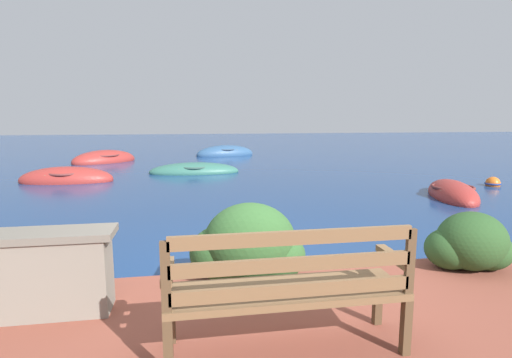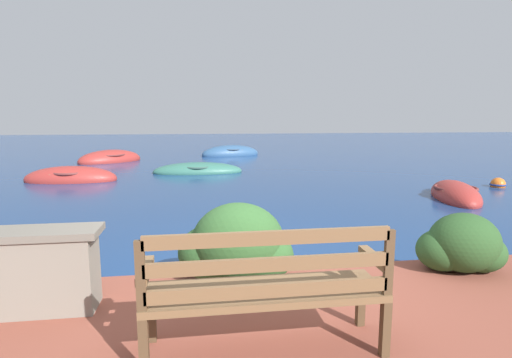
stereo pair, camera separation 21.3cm
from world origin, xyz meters
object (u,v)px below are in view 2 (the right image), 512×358
Objects in this scene: mooring_buoy at (498,185)px; rowboat_mid at (71,179)px; rowboat_distant at (230,154)px; park_bench at (266,287)px; rowboat_nearest at (455,196)px; rowboat_outer at (110,160)px; rowboat_far at (198,171)px.

rowboat_mid is at bearing 167.18° from mooring_buoy.
rowboat_mid is at bearing -141.14° from rowboat_distant.
rowboat_mid is at bearing 117.89° from park_bench.
mooring_buoy is at bearing 47.37° from park_bench.
rowboat_mid reaches higher than rowboat_nearest.
park_bench is 0.56× the size of rowboat_distant.
mooring_buoy is at bearing 169.01° from rowboat_mid.
rowboat_distant is (1.09, 16.69, -0.63)m from park_bench.
rowboat_distant is 7.38× the size of mooring_buoy.
rowboat_outer is (-4.08, 14.64, -0.63)m from park_bench.
rowboat_distant is (1.57, 5.89, 0.02)m from rowboat_far.
rowboat_mid is 0.89× the size of rowboat_far.
rowboat_nearest is 0.83× the size of rowboat_distant.
rowboat_nearest is 11.78m from rowboat_distant.
rowboat_outer is at bearing 110.11° from park_bench.
rowboat_distant reaches higher than mooring_buoy.
rowboat_mid is 3.85m from rowboat_far.
park_bench is at bearing -23.78° from rowboat_nearest.
park_bench is 0.57× the size of rowboat_far.
rowboat_far is at bearing 94.07° from rowboat_outer.
rowboat_outer is at bearing -173.36° from rowboat_distant.
rowboat_far is 0.98× the size of rowboat_distant.
rowboat_mid is at bearing 50.41° from rowboat_outer.
park_bench is 15.21m from rowboat_outer.
rowboat_outer is 5.56m from rowboat_distant.
rowboat_far is 1.02× the size of rowboat_outer.
rowboat_nearest is 13.01m from rowboat_outer.
park_bench reaches higher than rowboat_mid.
rowboat_outer reaches higher than rowboat_distant.
mooring_buoy is (7.46, 6.91, -0.64)m from park_bench.
rowboat_outer is at bearing -113.75° from rowboat_nearest.
rowboat_distant is 11.66m from mooring_buoy.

